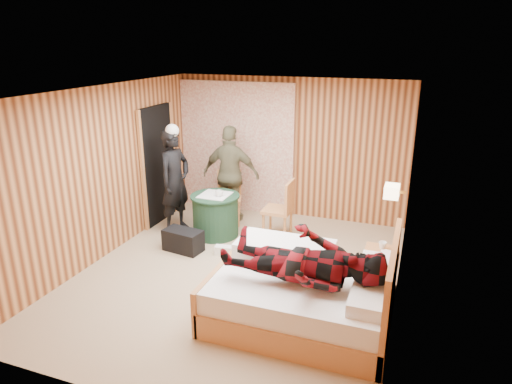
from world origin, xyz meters
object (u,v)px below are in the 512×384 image
(round_table, at_px, (216,215))
(duffel_bag, at_px, (183,240))
(wall_lamp, at_px, (392,191))
(chair_far, at_px, (229,193))
(man_at_table, at_px, (231,175))
(woman_standing, at_px, (175,181))
(chair_near, at_px, (283,205))
(nightstand, at_px, (379,273))
(bed, at_px, (305,293))
(man_on_bed, at_px, (304,250))

(round_table, bearing_deg, duffel_bag, -107.45)
(wall_lamp, bearing_deg, duffel_bag, -179.39)
(wall_lamp, relative_size, chair_far, 0.28)
(duffel_bag, xyz_separation_m, man_at_table, (0.22, 1.38, 0.69))
(woman_standing, bearing_deg, chair_near, -69.41)
(round_table, xyz_separation_m, chair_near, (1.07, 0.27, 0.21))
(round_table, height_order, woman_standing, woman_standing)
(round_table, bearing_deg, woman_standing, -177.74)
(nightstand, height_order, man_at_table, man_at_table)
(chair_near, xyz_separation_m, man_at_table, (-1.07, 0.41, 0.29))
(duffel_bag, relative_size, man_at_table, 0.34)
(chair_far, bearing_deg, wall_lamp, -45.00)
(bed, bearing_deg, man_on_bed, -83.47)
(chair_near, distance_m, man_on_bed, 2.51)
(woman_standing, relative_size, man_on_bed, 0.99)
(chair_near, bearing_deg, woman_standing, -80.52)
(duffel_bag, relative_size, man_on_bed, 0.34)
(bed, distance_m, chair_near, 2.27)
(bed, xyz_separation_m, woman_standing, (-2.68, 1.78, 0.56))
(wall_lamp, distance_m, chair_near, 2.08)
(nightstand, xyz_separation_m, round_table, (-2.73, 0.96, 0.06))
(chair_far, xyz_separation_m, man_on_bed, (2.03, -2.67, 0.44))
(duffel_bag, bearing_deg, chair_near, 45.53)
(chair_near, height_order, woman_standing, woman_standing)
(woman_standing, bearing_deg, nightstand, -94.01)
(chair_far, xyz_separation_m, chair_near, (1.10, -0.37, 0.03))
(wall_lamp, distance_m, duffel_bag, 3.20)
(wall_lamp, xyz_separation_m, man_at_table, (-2.77, 1.35, -0.44))
(woman_standing, bearing_deg, bed, -112.28)
(chair_near, bearing_deg, chair_far, -108.53)
(round_table, bearing_deg, man_at_table, 90.00)
(chair_far, height_order, woman_standing, woman_standing)
(nightstand, distance_m, round_table, 2.90)
(bed, xyz_separation_m, man_on_bed, (0.03, -0.23, 0.66))
(duffel_bag, distance_m, man_on_bed, 2.71)
(bed, height_order, man_at_table, man_at_table)
(wall_lamp, relative_size, duffel_bag, 0.44)
(chair_near, relative_size, man_at_table, 0.57)
(bed, distance_m, woman_standing, 3.27)
(round_table, xyz_separation_m, duffel_bag, (-0.22, -0.71, -0.19))
(chair_far, xyz_separation_m, duffel_bag, (-0.20, -1.35, -0.37))
(duffel_bag, relative_size, woman_standing, 0.34)
(wall_lamp, bearing_deg, nightstand, -98.56)
(chair_far, bearing_deg, woman_standing, -155.55)
(bed, bearing_deg, nightstand, 48.00)
(nightstand, xyz_separation_m, chair_near, (-1.66, 1.23, 0.27))
(bed, bearing_deg, chair_near, 113.56)
(duffel_bag, bearing_deg, man_at_table, 89.36)
(nightstand, distance_m, chair_far, 3.20)
(nightstand, relative_size, chair_near, 0.60)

